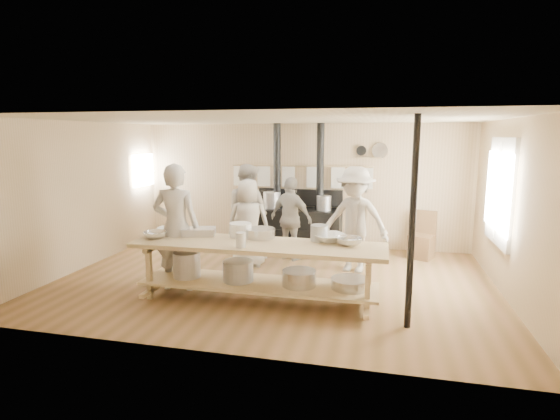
{
  "coord_description": "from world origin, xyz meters",
  "views": [
    {
      "loc": [
        1.67,
        -6.67,
        2.35
      ],
      "look_at": [
        0.07,
        0.2,
        1.15
      ],
      "focal_mm": 28.0,
      "sensor_mm": 36.0,
      "label": 1
    }
  ],
  "objects_px": {
    "chair": "(422,244)",
    "cook_far_left": "(176,227)",
    "stove": "(297,224)",
    "cook_center": "(248,223)",
    "cook_by_window": "(355,220)",
    "prep_table": "(257,265)",
    "cook_right": "(291,219)",
    "cook_left": "(248,211)",
    "roasting_pan": "(199,232)"
  },
  "relations": [
    {
      "from": "cook_right",
      "to": "roasting_pan",
      "type": "relative_size",
      "value": 3.24
    },
    {
      "from": "prep_table",
      "to": "cook_by_window",
      "type": "relative_size",
      "value": 1.96
    },
    {
      "from": "roasting_pan",
      "to": "stove",
      "type": "bearing_deg",
      "value": 69.72
    },
    {
      "from": "stove",
      "to": "cook_far_left",
      "type": "xyz_separation_m",
      "value": [
        -1.34,
        -2.82,
        0.45
      ]
    },
    {
      "from": "prep_table",
      "to": "cook_by_window",
      "type": "bearing_deg",
      "value": 53.83
    },
    {
      "from": "stove",
      "to": "cook_right",
      "type": "relative_size",
      "value": 1.63
    },
    {
      "from": "cook_far_left",
      "to": "cook_right",
      "type": "bearing_deg",
      "value": -132.44
    },
    {
      "from": "cook_far_left",
      "to": "chair",
      "type": "distance_m",
      "value": 4.71
    },
    {
      "from": "roasting_pan",
      "to": "cook_far_left",
      "type": "bearing_deg",
      "value": -166.62
    },
    {
      "from": "cook_right",
      "to": "cook_left",
      "type": "bearing_deg",
      "value": 29.99
    },
    {
      "from": "cook_center",
      "to": "cook_left",
      "type": "bearing_deg",
      "value": -80.99
    },
    {
      "from": "chair",
      "to": "cook_left",
      "type": "bearing_deg",
      "value": -145.06
    },
    {
      "from": "cook_right",
      "to": "stove",
      "type": "bearing_deg",
      "value": -61.95
    },
    {
      "from": "cook_by_window",
      "to": "stove",
      "type": "bearing_deg",
      "value": 146.05
    },
    {
      "from": "stove",
      "to": "cook_left",
      "type": "bearing_deg",
      "value": -131.51
    },
    {
      "from": "cook_left",
      "to": "cook_right",
      "type": "distance_m",
      "value": 0.84
    },
    {
      "from": "stove",
      "to": "cook_center",
      "type": "bearing_deg",
      "value": -113.96
    },
    {
      "from": "cook_left",
      "to": "cook_center",
      "type": "distance_m",
      "value": 0.56
    },
    {
      "from": "stove",
      "to": "cook_left",
      "type": "height_order",
      "value": "stove"
    },
    {
      "from": "chair",
      "to": "roasting_pan",
      "type": "bearing_deg",
      "value": -121.38
    },
    {
      "from": "stove",
      "to": "cook_center",
      "type": "height_order",
      "value": "stove"
    },
    {
      "from": "cook_far_left",
      "to": "chair",
      "type": "bearing_deg",
      "value": -152.82
    },
    {
      "from": "prep_table",
      "to": "cook_left",
      "type": "height_order",
      "value": "cook_left"
    },
    {
      "from": "cook_far_left",
      "to": "cook_by_window",
      "type": "xyz_separation_m",
      "value": [
        2.6,
        1.52,
        -0.06
      ]
    },
    {
      "from": "stove",
      "to": "prep_table",
      "type": "bearing_deg",
      "value": -90.04
    },
    {
      "from": "prep_table",
      "to": "chair",
      "type": "xyz_separation_m",
      "value": [
        2.49,
        2.86,
        -0.25
      ]
    },
    {
      "from": "prep_table",
      "to": "roasting_pan",
      "type": "height_order",
      "value": "roasting_pan"
    },
    {
      "from": "cook_far_left",
      "to": "cook_right",
      "type": "relative_size",
      "value": 1.22
    },
    {
      "from": "cook_right",
      "to": "roasting_pan",
      "type": "xyz_separation_m",
      "value": [
        -1.05,
        -1.9,
        0.11
      ]
    },
    {
      "from": "cook_right",
      "to": "prep_table",
      "type": "bearing_deg",
      "value": 114.59
    },
    {
      "from": "prep_table",
      "to": "cook_far_left",
      "type": "xyz_separation_m",
      "value": [
        -1.34,
        0.2,
        0.45
      ]
    },
    {
      "from": "cook_center",
      "to": "cook_by_window",
      "type": "bearing_deg",
      "value": 174.98
    },
    {
      "from": "cook_right",
      "to": "chair",
      "type": "distance_m",
      "value": 2.6
    },
    {
      "from": "cook_center",
      "to": "cook_by_window",
      "type": "height_order",
      "value": "cook_by_window"
    },
    {
      "from": "cook_left",
      "to": "roasting_pan",
      "type": "xyz_separation_m",
      "value": [
        -0.22,
        -1.84,
        -0.01
      ]
    },
    {
      "from": "cook_right",
      "to": "roasting_pan",
      "type": "bearing_deg",
      "value": 86.76
    },
    {
      "from": "chair",
      "to": "cook_far_left",
      "type": "bearing_deg",
      "value": -123.02
    },
    {
      "from": "cook_center",
      "to": "stove",
      "type": "bearing_deg",
      "value": -122.58
    },
    {
      "from": "stove",
      "to": "cook_right",
      "type": "bearing_deg",
      "value": -87.54
    },
    {
      "from": "stove",
      "to": "roasting_pan",
      "type": "relative_size",
      "value": 5.28
    },
    {
      "from": "cook_left",
      "to": "cook_by_window",
      "type": "xyz_separation_m",
      "value": [
        2.05,
        -0.4,
        0.0
      ]
    },
    {
      "from": "cook_right",
      "to": "cook_far_left",
      "type": "bearing_deg",
      "value": 80.76
    },
    {
      "from": "cook_left",
      "to": "chair",
      "type": "distance_m",
      "value": 3.42
    },
    {
      "from": "prep_table",
      "to": "cook_far_left",
      "type": "distance_m",
      "value": 1.43
    },
    {
      "from": "cook_far_left",
      "to": "cook_by_window",
      "type": "bearing_deg",
      "value": -157.33
    },
    {
      "from": "chair",
      "to": "roasting_pan",
      "type": "height_order",
      "value": "roasting_pan"
    },
    {
      "from": "cook_far_left",
      "to": "roasting_pan",
      "type": "bearing_deg",
      "value": -174.23
    },
    {
      "from": "cook_left",
      "to": "roasting_pan",
      "type": "height_order",
      "value": "cook_left"
    },
    {
      "from": "cook_by_window",
      "to": "cook_left",
      "type": "bearing_deg",
      "value": -179.03
    },
    {
      "from": "prep_table",
      "to": "roasting_pan",
      "type": "relative_size",
      "value": 7.31
    }
  ]
}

